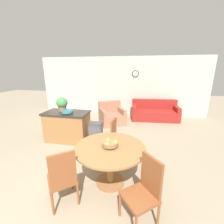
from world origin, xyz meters
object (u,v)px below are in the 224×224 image
at_px(potted_plant, 62,104).
at_px(couch, 155,113).
at_px(dining_chair_near_left, 62,177).
at_px(trash_bin, 96,133).
at_px(armchair, 112,116).
at_px(fruit_bowl, 110,143).
at_px(dining_chair_far_side, 118,138).
at_px(teal_bowl, 67,112).
at_px(dining_table, 110,155).
at_px(kitchen_island, 67,126).
at_px(dining_chair_near_right, 144,189).

height_order(potted_plant, couch, potted_plant).
relative_size(dining_chair_near_left, trash_bin, 1.51).
relative_size(dining_chair_near_left, couch, 0.49).
bearing_deg(armchair, fruit_bowl, -107.75).
bearing_deg(armchair, dining_chair_far_side, -103.91).
height_order(teal_bowl, trash_bin, teal_bowl).
relative_size(dining_chair_far_side, fruit_bowl, 3.43).
bearing_deg(dining_chair_near_left, dining_table, 5.43).
xyz_separation_m(teal_bowl, potted_plant, (-0.29, 0.26, 0.16)).
bearing_deg(armchair, couch, -3.54).
xyz_separation_m(dining_chair_far_side, fruit_bowl, (-0.00, -0.88, 0.31)).
bearing_deg(dining_table, kitchen_island, 137.08).
bearing_deg(dining_chair_near_right, teal_bowl, 7.51).
distance_m(dining_table, fruit_bowl, 0.25).
height_order(dining_chair_near_left, armchair, dining_chair_near_left).
bearing_deg(armchair, potted_plant, -154.90).
xyz_separation_m(dining_chair_near_right, kitchen_island, (-2.28, 2.17, -0.08)).
relative_size(dining_chair_near_right, potted_plant, 2.41).
relative_size(dining_chair_near_left, kitchen_island, 0.76).
bearing_deg(dining_table, teal_bowl, 137.73).
bearing_deg(dining_table, dining_chair_near_right, -45.22).
bearing_deg(fruit_bowl, couch, 74.95).
distance_m(dining_chair_near_right, fruit_bowl, 0.93).
distance_m(teal_bowl, armchair, 2.22).
bearing_deg(fruit_bowl, dining_chair_near_right, -45.21).
height_order(dining_chair_near_left, trash_bin, dining_chair_near_left).
height_order(fruit_bowl, couch, fruit_bowl).
distance_m(dining_chair_far_side, fruit_bowl, 0.93).
bearing_deg(couch, teal_bowl, -139.21).
height_order(kitchen_island, trash_bin, kitchen_island).
bearing_deg(potted_plant, dining_chair_near_left, -61.93).
xyz_separation_m(fruit_bowl, teal_bowl, (-1.56, 1.41, 0.11)).
distance_m(dining_chair_far_side, trash_bin, 0.97).
bearing_deg(trash_bin, dining_table, -63.55).
relative_size(dining_chair_near_left, dining_chair_near_right, 1.00).
xyz_separation_m(dining_chair_far_side, kitchen_island, (-1.66, 0.66, -0.08)).
height_order(trash_bin, armchair, armchair).
bearing_deg(dining_chair_near_left, potted_plant, 78.72).
xyz_separation_m(dining_chair_near_right, couch, (0.49, 4.76, -0.24)).
bearing_deg(couch, kitchen_island, -141.66).
xyz_separation_m(dining_chair_near_left, potted_plant, (-1.22, 2.29, 0.59)).
bearing_deg(dining_chair_near_left, armchair, 50.82).
height_order(dining_chair_near_left, couch, dining_chair_near_left).
relative_size(teal_bowl, trash_bin, 0.49).
height_order(dining_chair_near_left, kitchen_island, dining_chair_near_left).
distance_m(potted_plant, couch, 3.94).
xyz_separation_m(dining_chair_near_left, kitchen_island, (-1.03, 2.16, -0.08)).
xyz_separation_m(dining_chair_near_right, armchair, (-1.25, 3.94, -0.24)).
distance_m(dining_chair_near_right, trash_bin, 2.50).
distance_m(dining_chair_near_left, armchair, 3.94).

